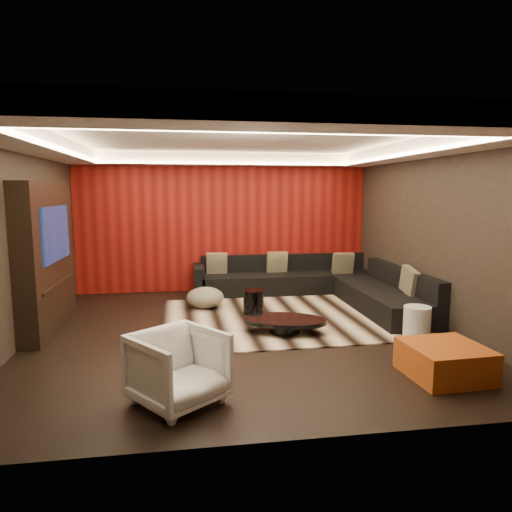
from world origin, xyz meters
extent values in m
cube|color=black|center=(0.00, 0.00, -0.01)|extent=(6.00, 6.00, 0.02)
cube|color=silver|center=(0.00, 0.00, 2.81)|extent=(6.00, 6.00, 0.02)
cube|color=black|center=(0.00, 3.01, 1.40)|extent=(6.00, 0.02, 2.80)
cube|color=black|center=(-3.01, 0.00, 1.40)|extent=(0.02, 6.00, 2.80)
cube|color=black|center=(3.01, 0.00, 1.40)|extent=(0.02, 6.00, 2.80)
cube|color=#6B0C0A|center=(0.00, 2.97, 1.40)|extent=(5.98, 0.05, 2.78)
cube|color=silver|center=(0.00, 2.70, 2.69)|extent=(6.00, 0.60, 0.22)
cube|color=silver|center=(0.00, -2.70, 2.69)|extent=(6.00, 0.60, 0.22)
cube|color=silver|center=(-2.70, 0.00, 2.69)|extent=(0.60, 4.80, 0.22)
cube|color=silver|center=(2.70, 0.00, 2.69)|extent=(0.60, 4.80, 0.22)
cube|color=#FFD899|center=(0.00, 2.36, 2.60)|extent=(4.80, 0.08, 0.04)
cube|color=#FFD899|center=(0.00, -2.36, 2.60)|extent=(4.80, 0.08, 0.04)
cube|color=#FFD899|center=(-2.36, 0.00, 2.60)|extent=(0.08, 4.80, 0.04)
cube|color=#FFD899|center=(2.36, 0.00, 2.60)|extent=(0.08, 4.80, 0.04)
cube|color=black|center=(-2.85, 0.60, 1.10)|extent=(0.30, 2.00, 2.20)
cube|color=black|center=(-2.69, 0.60, 1.45)|extent=(0.04, 1.30, 0.80)
cube|color=black|center=(-2.69, 0.60, 0.70)|extent=(0.04, 1.60, 0.04)
cube|color=beige|center=(0.77, 0.64, 0.01)|extent=(4.07, 3.10, 0.02)
cylinder|color=black|center=(0.61, -0.14, 0.12)|extent=(1.54, 1.54, 0.21)
cylinder|color=black|center=(0.31, 0.92, 0.22)|extent=(0.43, 0.43, 0.41)
ellipsoid|color=beige|center=(-0.48, 1.48, 0.20)|extent=(0.75, 0.75, 0.36)
cylinder|color=silver|center=(2.40, -0.67, 0.23)|extent=(0.45, 0.45, 0.47)
cube|color=#9F3F14|center=(2.05, -1.96, 0.18)|extent=(0.86, 0.86, 0.36)
imported|color=white|center=(-0.89, -2.17, 0.36)|extent=(1.10, 1.10, 0.72)
cube|color=black|center=(1.25, 2.55, 0.20)|extent=(3.50, 0.90, 0.40)
cube|color=black|center=(1.25, 2.90, 0.57)|extent=(3.50, 0.20, 0.35)
cube|color=black|center=(2.55, 0.80, 0.20)|extent=(0.90, 2.60, 0.40)
cube|color=black|center=(2.90, 0.80, 0.57)|extent=(0.20, 2.60, 0.35)
cube|color=black|center=(-0.55, 2.55, 0.30)|extent=(0.20, 0.90, 0.60)
cube|color=#C7B892|center=(2.79, 0.35, 0.62)|extent=(0.12, 0.50, 0.50)
cube|color=#C7B892|center=(-0.18, 2.70, 0.62)|extent=(0.42, 0.20, 0.44)
cube|color=#C7B892|center=(2.36, 2.31, 0.62)|extent=(0.42, 0.20, 0.44)
cube|color=#C7B892|center=(1.06, 2.66, 0.62)|extent=(0.42, 0.20, 0.44)
camera|label=1|loc=(-0.80, -6.47, 2.06)|focal=32.00mm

